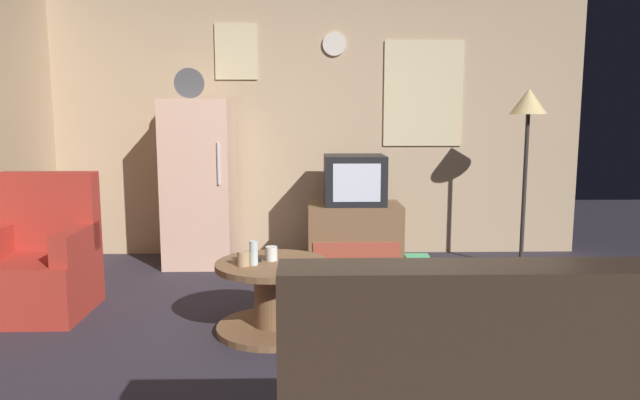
% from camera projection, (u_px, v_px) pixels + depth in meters
% --- Properties ---
extents(ground_plane, '(12.00, 12.00, 0.00)m').
position_uv_depth(ground_plane, '(320.00, 347.00, 3.47)').
color(ground_plane, '#2D2833').
extents(wall_with_art, '(5.20, 0.12, 2.58)m').
position_uv_depth(wall_with_art, '(315.00, 122.00, 5.71)').
color(wall_with_art, tan).
rests_on(wall_with_art, ground_plane).
extents(fridge, '(0.60, 0.62, 1.77)m').
position_uv_depth(fridge, '(200.00, 183.00, 5.32)').
color(fridge, beige).
rests_on(fridge, ground_plane).
extents(tv_stand, '(0.84, 0.53, 0.57)m').
position_uv_depth(tv_stand, '(354.00, 235.00, 5.33)').
color(tv_stand, brown).
rests_on(tv_stand, ground_plane).
extents(crt_tv, '(0.54, 0.51, 0.44)m').
position_uv_depth(crt_tv, '(354.00, 180.00, 5.26)').
color(crt_tv, black).
rests_on(crt_tv, tv_stand).
extents(standing_lamp, '(0.32, 0.32, 1.59)m').
position_uv_depth(standing_lamp, '(528.00, 116.00, 5.04)').
color(standing_lamp, '#332D28').
rests_on(standing_lamp, ground_plane).
extents(coffee_table, '(0.72, 0.72, 0.45)m').
position_uv_depth(coffee_table, '(273.00, 297.00, 3.69)').
color(coffee_table, brown).
rests_on(coffee_table, ground_plane).
extents(wine_glass, '(0.05, 0.05, 0.15)m').
position_uv_depth(wine_glass, '(254.00, 253.00, 3.58)').
color(wine_glass, silver).
rests_on(wine_glass, coffee_table).
extents(mug_ceramic_white, '(0.08, 0.08, 0.09)m').
position_uv_depth(mug_ceramic_white, '(271.00, 254.00, 3.69)').
color(mug_ceramic_white, silver).
rests_on(mug_ceramic_white, coffee_table).
extents(mug_ceramic_tan, '(0.08, 0.08, 0.09)m').
position_uv_depth(mug_ceramic_tan, '(243.00, 259.00, 3.56)').
color(mug_ceramic_tan, tan).
rests_on(mug_ceramic_tan, coffee_table).
extents(remote_control, '(0.16, 0.08, 0.02)m').
position_uv_depth(remote_control, '(249.00, 260.00, 3.66)').
color(remote_control, black).
rests_on(remote_control, coffee_table).
extents(armchair, '(0.68, 0.68, 0.96)m').
position_uv_depth(armchair, '(40.00, 264.00, 4.05)').
color(armchair, '#A52D23').
rests_on(armchair, ground_plane).
extents(book_stack, '(0.22, 0.17, 0.11)m').
position_uv_depth(book_stack, '(417.00, 261.00, 5.28)').
color(book_stack, '#8EC733').
rests_on(book_stack, ground_plane).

